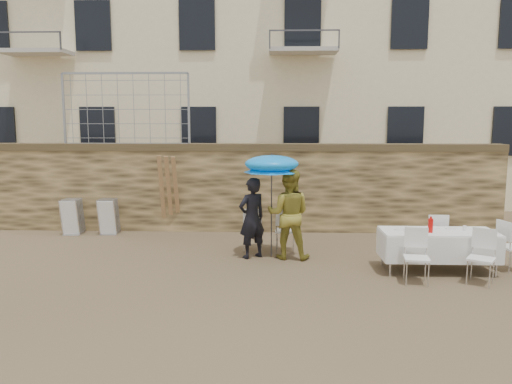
{
  "coord_description": "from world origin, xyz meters",
  "views": [
    {
      "loc": [
        0.75,
        -7.68,
        2.81
      ],
      "look_at": [
        0.4,
        2.2,
        1.4
      ],
      "focal_mm": 35.0,
      "sensor_mm": 36.0,
      "label": 1
    }
  ],
  "objects_px": {
    "banquet_table": "(438,233)",
    "table_chair_back": "(435,237)",
    "chair_stack_left": "(76,215)",
    "table_chair_front_right": "(481,257)",
    "chair_stack_right": "(111,215)",
    "soda_bottle": "(431,226)",
    "woman_dress": "(289,214)",
    "couple_chair_left": "(253,229)",
    "couple_chair_right": "(285,229)",
    "umbrella": "(272,167)",
    "man_suit": "(252,218)",
    "table_chair_side": "(511,246)",
    "table_chair_front_left": "(417,257)"
  },
  "relations": [
    {
      "from": "banquet_table",
      "to": "chair_stack_left",
      "type": "height_order",
      "value": "chair_stack_left"
    },
    {
      "from": "man_suit",
      "to": "table_chair_side",
      "type": "relative_size",
      "value": 1.74
    },
    {
      "from": "chair_stack_left",
      "to": "chair_stack_right",
      "type": "relative_size",
      "value": 1.0
    },
    {
      "from": "man_suit",
      "to": "chair_stack_right",
      "type": "distance_m",
      "value": 4.27
    },
    {
      "from": "man_suit",
      "to": "couple_chair_right",
      "type": "bearing_deg",
      "value": -177.2
    },
    {
      "from": "man_suit",
      "to": "woman_dress",
      "type": "xyz_separation_m",
      "value": [
        0.75,
        0.0,
        0.09
      ]
    },
    {
      "from": "table_chair_back",
      "to": "woman_dress",
      "type": "bearing_deg",
      "value": 0.33
    },
    {
      "from": "banquet_table",
      "to": "chair_stack_left",
      "type": "xyz_separation_m",
      "value": [
        -8.09,
        2.97,
        -0.27
      ]
    },
    {
      "from": "table_chair_back",
      "to": "soda_bottle",
      "type": "bearing_deg",
      "value": 67.66
    },
    {
      "from": "table_chair_front_right",
      "to": "chair_stack_left",
      "type": "distance_m",
      "value": 9.36
    },
    {
      "from": "chair_stack_left",
      "to": "couple_chair_right",
      "type": "bearing_deg",
      "value": -17.08
    },
    {
      "from": "couple_chair_left",
      "to": "table_chair_front_left",
      "type": "height_order",
      "value": "same"
    },
    {
      "from": "woman_dress",
      "to": "couple_chair_right",
      "type": "height_order",
      "value": "woman_dress"
    },
    {
      "from": "man_suit",
      "to": "umbrella",
      "type": "distance_m",
      "value": 1.12
    },
    {
      "from": "table_chair_front_right",
      "to": "chair_stack_right",
      "type": "height_order",
      "value": "table_chair_front_right"
    },
    {
      "from": "couple_chair_right",
      "to": "chair_stack_left",
      "type": "bearing_deg",
      "value": -13.42
    },
    {
      "from": "couple_chair_right",
      "to": "chair_stack_left",
      "type": "height_order",
      "value": "couple_chair_right"
    },
    {
      "from": "man_suit",
      "to": "couple_chair_left",
      "type": "xyz_separation_m",
      "value": [
        0.0,
        0.55,
        -0.36
      ]
    },
    {
      "from": "table_chair_front_left",
      "to": "table_chair_side",
      "type": "relative_size",
      "value": 1.0
    },
    {
      "from": "man_suit",
      "to": "couple_chair_left",
      "type": "relative_size",
      "value": 1.74
    },
    {
      "from": "table_chair_back",
      "to": "chair_stack_left",
      "type": "distance_m",
      "value": 8.57
    },
    {
      "from": "couple_chair_left",
      "to": "banquet_table",
      "type": "relative_size",
      "value": 0.46
    },
    {
      "from": "man_suit",
      "to": "table_chair_front_left",
      "type": "xyz_separation_m",
      "value": [
        2.93,
        -1.56,
        -0.36
      ]
    },
    {
      "from": "banquet_table",
      "to": "table_chair_back",
      "type": "distance_m",
      "value": 0.86
    },
    {
      "from": "woman_dress",
      "to": "couple_chair_left",
      "type": "height_order",
      "value": "woman_dress"
    },
    {
      "from": "couple_chair_right",
      "to": "couple_chair_left",
      "type": "bearing_deg",
      "value": 3.66
    },
    {
      "from": "table_chair_front_left",
      "to": "soda_bottle",
      "type": "bearing_deg",
      "value": 64.14
    },
    {
      "from": "table_chair_front_left",
      "to": "table_chair_back",
      "type": "relative_size",
      "value": 1.0
    },
    {
      "from": "umbrella",
      "to": "table_chair_side",
      "type": "distance_m",
      "value": 4.81
    },
    {
      "from": "man_suit",
      "to": "chair_stack_left",
      "type": "distance_m",
      "value": 5.06
    },
    {
      "from": "couple_chair_right",
      "to": "woman_dress",
      "type": "bearing_deg",
      "value": 98.85
    },
    {
      "from": "table_chair_front_right",
      "to": "chair_stack_right",
      "type": "relative_size",
      "value": 1.04
    },
    {
      "from": "table_chair_front_right",
      "to": "chair_stack_right",
      "type": "xyz_separation_m",
      "value": [
        -7.69,
        3.72,
        -0.02
      ]
    },
    {
      "from": "woman_dress",
      "to": "chair_stack_right",
      "type": "bearing_deg",
      "value": -18.43
    },
    {
      "from": "couple_chair_right",
      "to": "banquet_table",
      "type": "xyz_separation_m",
      "value": [
        2.83,
        -1.36,
        0.25
      ]
    },
    {
      "from": "woman_dress",
      "to": "man_suit",
      "type": "bearing_deg",
      "value": 7.73
    },
    {
      "from": "table_chair_front_right",
      "to": "table_chair_side",
      "type": "height_order",
      "value": "same"
    },
    {
      "from": "banquet_table",
      "to": "chair_stack_left",
      "type": "relative_size",
      "value": 2.28
    },
    {
      "from": "couple_chair_right",
      "to": "umbrella",
      "type": "bearing_deg",
      "value": 59.97
    },
    {
      "from": "man_suit",
      "to": "table_chair_back",
      "type": "height_order",
      "value": "man_suit"
    },
    {
      "from": "table_chair_front_right",
      "to": "table_chair_back",
      "type": "bearing_deg",
      "value": 133.63
    },
    {
      "from": "couple_chair_right",
      "to": "chair_stack_left",
      "type": "xyz_separation_m",
      "value": [
        -5.26,
        1.62,
        -0.02
      ]
    },
    {
      "from": "table_chair_side",
      "to": "chair_stack_right",
      "type": "height_order",
      "value": "table_chair_side"
    },
    {
      "from": "table_chair_side",
      "to": "chair_stack_left",
      "type": "relative_size",
      "value": 1.04
    },
    {
      "from": "soda_bottle",
      "to": "table_chair_back",
      "type": "height_order",
      "value": "soda_bottle"
    },
    {
      "from": "woman_dress",
      "to": "couple_chair_left",
      "type": "distance_m",
      "value": 1.03
    },
    {
      "from": "woman_dress",
      "to": "umbrella",
      "type": "relative_size",
      "value": 0.93
    },
    {
      "from": "table_chair_side",
      "to": "chair_stack_right",
      "type": "relative_size",
      "value": 1.04
    },
    {
      "from": "soda_bottle",
      "to": "chair_stack_left",
      "type": "height_order",
      "value": "soda_bottle"
    },
    {
      "from": "couple_chair_left",
      "to": "couple_chair_right",
      "type": "xyz_separation_m",
      "value": [
        0.7,
        0.0,
        0.0
      ]
    }
  ]
}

